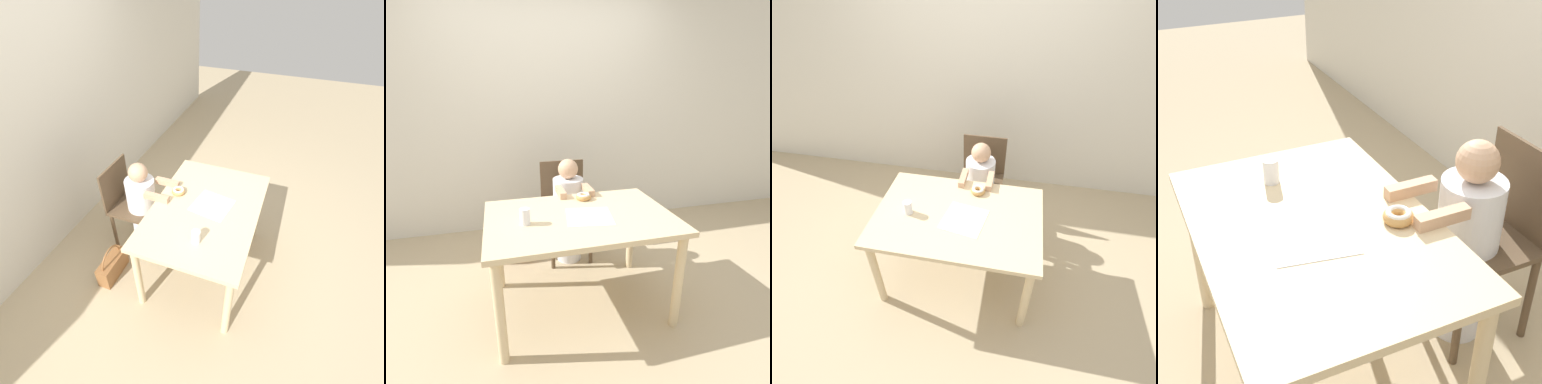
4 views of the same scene
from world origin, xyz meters
The scene contains 8 objects.
ground_plane centered at (0.00, 0.00, 0.00)m, with size 12.00×12.00×0.00m, color tan.
dining_table centered at (0.00, 0.00, 0.62)m, with size 1.24×0.85×0.72m.
chair centered at (0.07, 0.76, 0.47)m, with size 0.41×0.44×0.88m.
child_figure centered at (0.07, 0.64, 0.47)m, with size 0.28×0.46×0.95m.
donut centered at (0.11, 0.28, 0.74)m, with size 0.12×0.12×0.05m.
napkin centered at (0.05, -0.04, 0.72)m, with size 0.34×0.34×0.00m.
handbag centered at (-0.40, 0.75, 0.11)m, with size 0.34×0.12×0.34m.
cup centered at (-0.37, -0.05, 0.77)m, with size 0.06×0.06×0.10m.
Camera 4 is at (1.50, -0.56, 1.83)m, focal length 50.00 mm.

